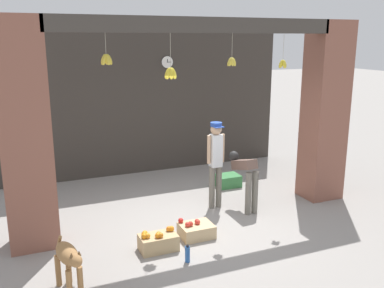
{
  "coord_description": "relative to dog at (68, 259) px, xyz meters",
  "views": [
    {
      "loc": [
        -2.76,
        -6.12,
        3.06
      ],
      "look_at": [
        0.0,
        0.47,
        1.28
      ],
      "focal_mm": 40.0,
      "sensor_mm": 36.0,
      "label": 1
    }
  ],
  "objects": [
    {
      "name": "shop_back_wall",
      "position": [
        2.33,
        4.44,
        1.22
      ],
      "size": [
        6.62,
        0.12,
        3.37
      ],
      "primitive_type": "cube",
      "color": "#38332D",
      "rests_on": "ground_plane"
    },
    {
      "name": "worker_stooping",
      "position": [
        3.29,
        1.49,
        0.2
      ],
      "size": [
        0.27,
        0.77,
        1.01
      ],
      "rotation": [
        0.0,
        0.0,
        0.06
      ],
      "color": "#6B665B",
      "rests_on": "ground_plane"
    },
    {
      "name": "shop_pillar_right",
      "position": [
        4.99,
        1.53,
        1.22
      ],
      "size": [
        0.7,
        0.6,
        3.37
      ],
      "primitive_type": "cube",
      "color": "brown",
      "rests_on": "ground_plane"
    },
    {
      "name": "fruit_crate_oranges",
      "position": [
        1.34,
        0.63,
        -0.33
      ],
      "size": [
        0.55,
        0.34,
        0.31
      ],
      "color": "tan",
      "rests_on": "ground_plane"
    },
    {
      "name": "shopkeeper",
      "position": [
        2.84,
        1.8,
        0.47
      ],
      "size": [
        0.34,
        0.26,
        1.6
      ],
      "rotation": [
        0.0,
        0.0,
        3.17
      ],
      "color": "#6B665B",
      "rests_on": "ground_plane"
    },
    {
      "name": "fruit_crate_apples",
      "position": [
        2.03,
        0.81,
        -0.35
      ],
      "size": [
        0.51,
        0.41,
        0.28
      ],
      "color": "tan",
      "rests_on": "ground_plane"
    },
    {
      "name": "storefront_awning",
      "position": [
        2.32,
        1.34,
        2.76
      ],
      "size": [
        4.72,
        0.27,
        0.94
      ],
      "color": "#3D3833"
    },
    {
      "name": "wall_clock",
      "position": [
        2.85,
        4.37,
        2.06
      ],
      "size": [
        0.28,
        0.03,
        0.28
      ],
      "color": "black"
    },
    {
      "name": "water_bottle",
      "position": [
        1.61,
        0.14,
        -0.35
      ],
      "size": [
        0.07,
        0.07,
        0.26
      ],
      "color": "#2D60AD",
      "rests_on": "ground_plane"
    },
    {
      "name": "produce_box_green",
      "position": [
        3.59,
        2.74,
        -0.34
      ],
      "size": [
        0.49,
        0.39,
        0.25
      ],
      "primitive_type": "cube",
      "color": "#387A42",
      "rests_on": "ground_plane"
    },
    {
      "name": "ground_plane",
      "position": [
        2.33,
        1.23,
        -0.46
      ],
      "size": [
        60.0,
        60.0,
        0.0
      ],
      "primitive_type": "plane",
      "color": "gray"
    },
    {
      "name": "dog",
      "position": [
        0.0,
        0.0,
        0.0
      ],
      "size": [
        0.33,
        0.81,
        0.68
      ],
      "rotation": [
        0.0,
        0.0,
        -1.37
      ],
      "color": "#9E7042",
      "rests_on": "ground_plane"
    },
    {
      "name": "shop_pillar_left",
      "position": [
        -0.33,
        1.53,
        1.22
      ],
      "size": [
        0.7,
        0.6,
        3.37
      ],
      "primitive_type": "cube",
      "color": "brown",
      "rests_on": "ground_plane"
    }
  ]
}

